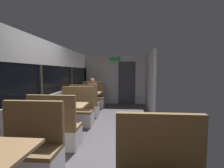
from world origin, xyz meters
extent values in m
cube|color=#423F44|center=(0.00, 0.00, -0.01)|extent=(3.30, 9.20, 0.02)
cube|color=#B2B2B7|center=(-1.45, 0.00, 0.47)|extent=(0.08, 8.40, 0.95)
cube|color=#B2B2B7|center=(-1.45, 0.00, 2.00)|extent=(0.08, 8.40, 0.60)
cube|color=black|center=(-1.46, 0.00, 1.32)|extent=(0.03, 8.40, 0.75)
cube|color=#2D2D30|center=(-1.43, 0.00, 1.32)|extent=(0.06, 0.08, 0.75)
cube|color=#2D2D30|center=(-1.43, 2.10, 1.32)|extent=(0.06, 0.08, 0.75)
cube|color=#2D2D30|center=(-1.43, 4.20, 1.32)|extent=(0.06, 0.08, 0.75)
cube|color=#B2B2B7|center=(0.00, 4.20, 1.15)|extent=(2.90, 0.08, 2.30)
cube|color=#333338|center=(0.55, 4.15, 1.00)|extent=(0.80, 0.04, 2.00)
cube|color=green|center=(0.00, 4.14, 2.12)|extent=(0.50, 0.03, 0.16)
cube|color=#B2B2B7|center=(1.45, 3.00, 1.15)|extent=(0.08, 2.40, 2.30)
cube|color=silver|center=(-0.89, -1.43, 0.20)|extent=(0.95, 0.50, 0.39)
cube|color=brown|center=(-0.89, -1.43, 0.42)|extent=(0.95, 0.50, 0.06)
cube|color=brown|center=(-0.89, -1.22, 0.78)|extent=(0.95, 0.08, 0.65)
cylinder|color=#9E9EA3|center=(-0.89, 0.25, 0.35)|extent=(0.10, 0.10, 0.70)
cube|color=olive|center=(-0.89, 0.25, 0.72)|extent=(0.90, 0.70, 0.04)
cube|color=silver|center=(-0.89, -0.41, 0.20)|extent=(0.95, 0.50, 0.39)
cube|color=brown|center=(-0.89, -0.41, 0.42)|extent=(0.95, 0.50, 0.06)
cube|color=brown|center=(-0.89, -0.62, 0.78)|extent=(0.95, 0.08, 0.65)
cube|color=silver|center=(-0.89, 0.91, 0.20)|extent=(0.95, 0.50, 0.39)
cube|color=brown|center=(-0.89, 0.91, 0.42)|extent=(0.95, 0.50, 0.06)
cube|color=brown|center=(-0.89, 1.12, 0.78)|extent=(0.95, 0.08, 0.65)
cylinder|color=#9E9EA3|center=(-0.89, 2.58, 0.35)|extent=(0.10, 0.10, 0.70)
cube|color=olive|center=(-0.89, 2.58, 0.72)|extent=(0.90, 0.70, 0.04)
cube|color=silver|center=(-0.89, 1.92, 0.20)|extent=(0.95, 0.50, 0.39)
cube|color=brown|center=(-0.89, 1.92, 0.42)|extent=(0.95, 0.50, 0.06)
cube|color=brown|center=(-0.89, 1.71, 0.78)|extent=(0.95, 0.08, 0.65)
cube|color=silver|center=(-0.89, 3.24, 0.20)|extent=(0.95, 0.50, 0.39)
cube|color=brown|center=(-0.89, 3.24, 0.42)|extent=(0.95, 0.50, 0.06)
cube|color=brown|center=(-0.89, 3.45, 0.78)|extent=(0.95, 0.08, 0.65)
cube|color=brown|center=(0.89, -1.82, 0.78)|extent=(0.95, 0.08, 0.65)
cube|color=#26262D|center=(-0.89, 3.24, 0.23)|extent=(0.30, 0.36, 0.45)
cube|color=#8C664C|center=(-0.89, 3.19, 0.75)|extent=(0.34, 0.22, 0.60)
sphere|color=tan|center=(-0.89, 3.17, 1.16)|extent=(0.20, 0.20, 0.20)
cylinder|color=#8C664C|center=(-1.09, 3.01, 0.77)|extent=(0.07, 0.28, 0.07)
cylinder|color=#8C664C|center=(-0.69, 3.01, 0.77)|extent=(0.07, 0.28, 0.07)
cylinder|color=white|center=(-0.96, 0.29, 0.79)|extent=(0.07, 0.07, 0.09)
camera|label=1|loc=(0.53, -3.57, 1.55)|focal=26.16mm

